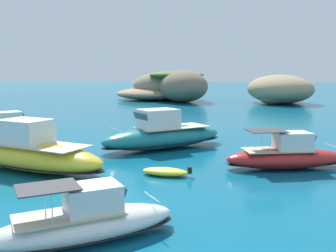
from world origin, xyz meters
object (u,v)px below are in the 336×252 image
Objects in this scene: motorboat_teal at (163,135)px; dinghy_tender at (165,172)px; islet_large at (171,87)px; motorboat_yellow at (32,153)px; motorboat_white at (85,222)px; islet_small at (281,91)px; motorboat_navy at (2,132)px; motorboat_red at (286,156)px.

motorboat_teal is 3.43× the size of dinghy_tender.
islet_large is 2.29× the size of motorboat_teal.
motorboat_teal is at bearing 99.34° from dinghy_tender.
motorboat_teal is at bearing 48.29° from motorboat_yellow.
islet_small is at bearing 75.71° from motorboat_white.
motorboat_yellow is at bearing -90.98° from islet_large.
motorboat_teal is 7.73m from dinghy_tender.
islet_small is 2.56× the size of motorboat_white.
motorboat_navy is at bearing 127.50° from motorboat_white.
islet_small is (20.73, -4.87, -0.36)m from islet_large.
dinghy_tender is (14.85, -8.69, -0.59)m from motorboat_navy.
motorboat_teal reaches higher than motorboat_navy.
motorboat_navy is at bearing -123.74° from islet_small.
motorboat_teal reaches higher than motorboat_yellow.
motorboat_yellow reaches higher than motorboat_white.
motorboat_navy is at bearing 164.29° from motorboat_red.
motorboat_navy is (-28.66, -42.90, -1.51)m from islet_small.
islet_large is 65.36m from motorboat_white.
islet_small is at bearing -13.22° from islet_large.
islet_small is 62.19m from motorboat_white.
islet_large reaches higher than motorboat_red.
motorboat_yellow is 1.39× the size of motorboat_navy.
motorboat_white is (-0.29, -16.25, -0.34)m from motorboat_teal.
islet_large is 1.34× the size of islet_small.
motorboat_navy is at bearing 149.67° from dinghy_tender.
motorboat_red is 2.69× the size of dinghy_tender.
motorboat_white is 2.29× the size of dinghy_tender.
motorboat_navy is 21.86m from motorboat_white.
motorboat_red is 14.99m from motorboat_yellow.
motorboat_yellow reaches higher than motorboat_red.
islet_small is 55.84m from motorboat_yellow.
motorboat_red is 0.73× the size of motorboat_yellow.
motorboat_red is at bearing -31.64° from motorboat_teal.
dinghy_tender is at bearing -80.66° from motorboat_teal.
motorboat_navy is 17.21m from dinghy_tender.
motorboat_teal reaches higher than motorboat_red.
islet_small is 5.87× the size of dinghy_tender.
islet_large is 3.43× the size of motorboat_white.
motorboat_white is at bearing -91.04° from motorboat_teal.
dinghy_tender is (-13.81, -51.59, -2.11)m from islet_small.
islet_large is 2.92× the size of motorboat_red.
islet_large reaches higher than motorboat_yellow.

